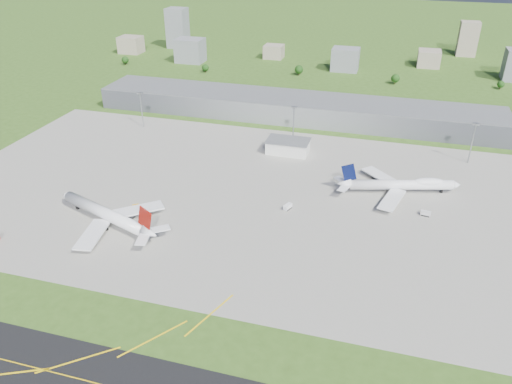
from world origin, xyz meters
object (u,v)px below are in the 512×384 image
(van_white_near, at_px, (288,207))
(tug_yellow, at_px, (136,206))
(airliner_red_twin, at_px, (108,215))
(van_white_far, at_px, (426,214))
(airliner_blue_quad, at_px, (401,185))

(van_white_near, bearing_deg, tug_yellow, 125.94)
(airliner_red_twin, distance_m, tug_yellow, 19.01)
(van_white_far, bearing_deg, tug_yellow, -157.79)
(van_white_near, bearing_deg, airliner_blue_quad, -37.09)
(airliner_red_twin, xyz_separation_m, tug_yellow, (4.81, 17.91, -4.17))
(airliner_blue_quad, relative_size, van_white_near, 11.29)
(airliner_red_twin, height_order, van_white_near, airliner_red_twin)
(airliner_blue_quad, bearing_deg, airliner_red_twin, -167.59)
(tug_yellow, xyz_separation_m, van_white_far, (144.45, 33.05, 0.38))
(airliner_red_twin, distance_m, van_white_near, 89.54)
(airliner_red_twin, height_order, van_white_far, airliner_red_twin)
(van_white_far, bearing_deg, airliner_red_twin, -151.83)
(tug_yellow, xyz_separation_m, van_white_near, (76.12, 20.22, 0.48))
(tug_yellow, height_order, van_white_near, van_white_near)
(tug_yellow, distance_m, van_white_near, 78.76)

